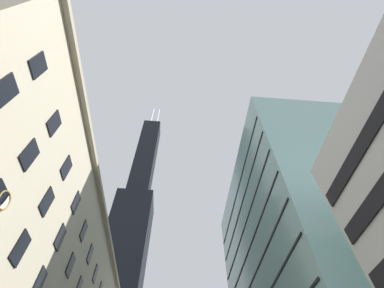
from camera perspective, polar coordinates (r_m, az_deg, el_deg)
name	(u,v)px	position (r m, az deg, el deg)	size (l,w,h in m)	color
dark_skyscraper	(120,276)	(122.11, -15.34, -25.84)	(25.62, 25.62, 191.64)	black
glass_office_midrise	(310,276)	(45.14, 24.05, -24.48)	(16.77, 34.04, 41.73)	gray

